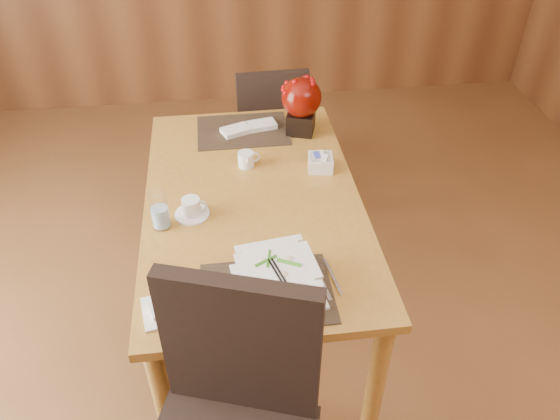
{
  "coord_description": "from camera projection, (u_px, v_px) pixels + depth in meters",
  "views": [
    {
      "loc": [
        -0.12,
        -1.23,
        2.14
      ],
      "look_at": [
        0.08,
        0.35,
        0.87
      ],
      "focal_mm": 35.0,
      "sensor_mm": 36.0,
      "label": 1
    }
  ],
  "objects": [
    {
      "name": "bread_plate",
      "position": [
        166.0,
        310.0,
        1.8
      ],
      "size": [
        0.17,
        0.17,
        0.01
      ],
      "primitive_type": "cube",
      "rotation": [
        0.0,
        0.0,
        0.18
      ],
      "color": "white",
      "rests_on": "dining_table"
    },
    {
      "name": "napkins_far",
      "position": [
        251.0,
        127.0,
        2.71
      ],
      "size": [
        0.29,
        0.17,
        0.02
      ],
      "primitive_type": null,
      "rotation": [
        0.0,
        0.0,
        0.27
      ],
      "color": "white",
      "rests_on": "dining_table"
    },
    {
      "name": "coffee_cup",
      "position": [
        191.0,
        208.0,
        2.18
      ],
      "size": [
        0.14,
        0.14,
        0.08
      ],
      "rotation": [
        0.0,
        0.0,
        -0.08
      ],
      "color": "white",
      "rests_on": "dining_table"
    },
    {
      "name": "placemat_far",
      "position": [
        243.0,
        130.0,
        2.72
      ],
      "size": [
        0.45,
        0.33,
        0.01
      ],
      "primitive_type": "cube",
      "color": "black",
      "rests_on": "dining_table"
    },
    {
      "name": "far_chair",
      "position": [
        270.0,
        126.0,
        3.24
      ],
      "size": [
        0.43,
        0.43,
        0.9
      ],
      "rotation": [
        0.0,
        0.0,
        3.17
      ],
      "color": "black",
      "rests_on": "ground"
    },
    {
      "name": "placemat_near",
      "position": [
        267.0,
        293.0,
        1.87
      ],
      "size": [
        0.45,
        0.33,
        0.01
      ],
      "primitive_type": "cube",
      "color": "black",
      "rests_on": "dining_table"
    },
    {
      "name": "sugar_caddy",
      "position": [
        320.0,
        163.0,
        2.44
      ],
      "size": [
        0.12,
        0.12,
        0.06
      ],
      "primitive_type": "cube",
      "rotation": [
        0.0,
        0.0,
        -0.12
      ],
      "color": "white",
      "rests_on": "dining_table"
    },
    {
      "name": "dining_table",
      "position": [
        253.0,
        215.0,
        2.35
      ],
      "size": [
        0.9,
        1.5,
        0.75
      ],
      "color": "#B17D31",
      "rests_on": "ground"
    },
    {
      "name": "water_glass",
      "position": [
        159.0,
        209.0,
        2.09
      ],
      "size": [
        0.08,
        0.08,
        0.17
      ],
      "primitive_type": "cylinder",
      "rotation": [
        0.0,
        0.0,
        0.05
      ],
      "color": "white",
      "rests_on": "dining_table"
    },
    {
      "name": "berry_decor",
      "position": [
        301.0,
        102.0,
        2.61
      ],
      "size": [
        0.19,
        0.19,
        0.28
      ],
      "rotation": [
        0.0,
        0.0,
        -0.31
      ],
      "color": "black",
      "rests_on": "dining_table"
    },
    {
      "name": "creamer_jug",
      "position": [
        246.0,
        159.0,
        2.46
      ],
      "size": [
        0.11,
        0.11,
        0.07
      ],
      "primitive_type": null,
      "rotation": [
        0.0,
        0.0,
        0.19
      ],
      "color": "white",
      "rests_on": "dining_table"
    },
    {
      "name": "soup_setting",
      "position": [
        277.0,
        277.0,
        1.85
      ],
      "size": [
        0.32,
        0.32,
        0.12
      ],
      "rotation": [
        0.0,
        0.0,
        0.14
      ],
      "color": "white",
      "rests_on": "dining_table"
    }
  ]
}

